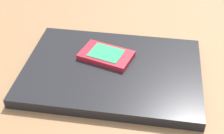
{
  "coord_description": "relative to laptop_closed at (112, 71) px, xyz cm",
  "views": [
    {
      "loc": [
        5.95,
        -49.85,
        44.07
      ],
      "look_at": [
        -2.08,
        -1.36,
        5.0
      ],
      "focal_mm": 51.46,
      "sensor_mm": 36.0,
      "label": 1
    }
  ],
  "objects": [
    {
      "name": "desk_surface",
      "position": [
        2.08,
        1.36,
        -2.49
      ],
      "size": [
        120.0,
        80.0,
        3.0
      ],
      "primitive_type": "cube",
      "color": "olive",
      "rests_on": "ground"
    },
    {
      "name": "laptop_closed",
      "position": [
        0.0,
        0.0,
        0.0
      ],
      "size": [
        34.59,
        24.52,
        1.97
      ],
      "primitive_type": "cube",
      "rotation": [
        0.0,
        0.0,
        0.01
      ],
      "color": "black",
      "rests_on": "desk_surface"
    },
    {
      "name": "cell_phone_on_laptop",
      "position": [
        -1.69,
        3.01,
        1.53
      ],
      "size": [
        11.66,
        8.85,
        1.15
      ],
      "color": "red",
      "rests_on": "laptop_closed"
    }
  ]
}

